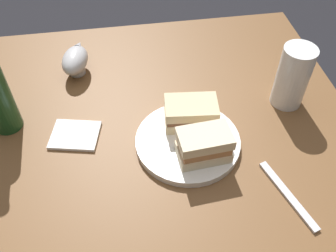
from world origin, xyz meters
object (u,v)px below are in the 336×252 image
sandwich_half_left (204,145)px  sandwich_half_right (191,113)px  pint_glass (292,80)px  gravy_boat (75,60)px  plate (188,142)px  fork (288,195)px  napkin (75,135)px

sandwich_half_left → sandwich_half_right: size_ratio=0.91×
pint_glass → gravy_boat: size_ratio=1.25×
sandwich_half_right → plate: bearing=73.0°
gravy_boat → fork: gravy_boat is taller
plate → gravy_boat: size_ratio=1.85×
pint_glass → sandwich_half_right: bearing=10.8°
sandwich_half_left → pint_glass: pint_glass is taller
napkin → fork: (-0.43, 0.23, -0.00)m
plate → napkin: bearing=-14.2°
sandwich_half_left → napkin: sandwich_half_left is taller
sandwich_half_right → pint_glass: size_ratio=0.79×
sandwich_half_left → pint_glass: 0.30m
fork → sandwich_half_right: bearing=19.3°
plate → fork: 0.25m
pint_glass → gravy_boat: bearing=-20.7°
sandwich_half_right → napkin: sandwich_half_right is taller
sandwich_half_left → fork: bearing=142.3°
gravy_boat → pint_glass: bearing=159.3°
sandwich_half_left → sandwich_half_right: (0.01, -0.10, -0.00)m
sandwich_half_right → gravy_boat: size_ratio=0.99×
napkin → fork: napkin is taller
gravy_boat → fork: 0.64m
sandwich_half_right → gravy_boat: 0.37m
pint_glass → sandwich_half_left: bearing=31.1°
plate → sandwich_half_left: size_ratio=2.05×
pint_glass → napkin: size_ratio=1.47×
plate → gravy_boat: gravy_boat is taller
gravy_boat → fork: bearing=132.4°
gravy_boat → fork: (-0.43, 0.47, -0.04)m
fork → plate: bearing=29.7°
sandwich_half_left → fork: (-0.15, 0.12, -0.05)m
sandwich_half_left → pint_glass: size_ratio=0.72×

